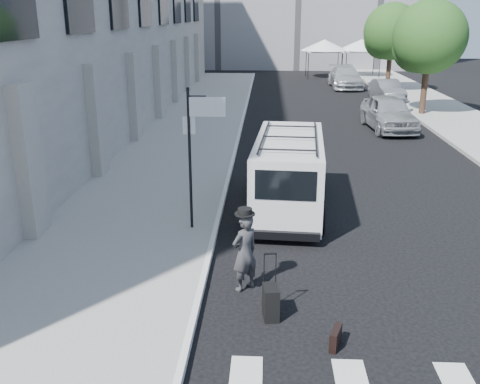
# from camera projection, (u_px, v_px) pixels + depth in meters

# --- Properties ---
(ground) EXTENTS (120.00, 120.00, 0.00)m
(ground) POSITION_uv_depth(u_px,v_px,m) (302.00, 299.00, 10.40)
(ground) COLOR black
(ground) RESTS_ON ground
(sidewalk_left) EXTENTS (4.50, 48.00, 0.15)m
(sidewalk_left) POSITION_uv_depth(u_px,v_px,m) (194.00, 127.00, 25.73)
(sidewalk_left) COLOR gray
(sidewalk_left) RESTS_ON ground
(sidewalk_right) EXTENTS (4.00, 56.00, 0.15)m
(sidewalk_right) POSITION_uv_depth(u_px,v_px,m) (448.00, 115.00, 28.87)
(sidewalk_right) COLOR gray
(sidewalk_right) RESTS_ON ground
(sign_pole) EXTENTS (1.03, 0.07, 3.50)m
(sign_pole) POSITION_uv_depth(u_px,v_px,m) (199.00, 130.00, 12.70)
(sign_pole) COLOR black
(sign_pole) RESTS_ON sidewalk_left
(tree_near) EXTENTS (3.80, 3.83, 6.03)m
(tree_near) POSITION_uv_depth(u_px,v_px,m) (427.00, 40.00, 27.85)
(tree_near) COLOR black
(tree_near) RESTS_ON ground
(tree_far) EXTENTS (3.80, 3.83, 6.03)m
(tree_far) POSITION_uv_depth(u_px,v_px,m) (390.00, 34.00, 36.38)
(tree_far) COLOR black
(tree_far) RESTS_ON ground
(tent_left) EXTENTS (4.00, 4.00, 3.20)m
(tent_left) POSITION_uv_depth(u_px,v_px,m) (324.00, 45.00, 45.33)
(tent_left) COLOR black
(tent_left) RESTS_ON ground
(tent_right) EXTENTS (4.00, 4.00, 3.20)m
(tent_right) POSITION_uv_depth(u_px,v_px,m) (361.00, 45.00, 45.64)
(tent_right) COLOR black
(tent_right) RESTS_ON ground
(businessman) EXTENTS (0.70, 0.68, 1.61)m
(businessman) POSITION_uv_depth(u_px,v_px,m) (245.00, 253.00, 10.52)
(businessman) COLOR #343436
(businessman) RESTS_ON ground
(briefcase) EXTENTS (0.26, 0.45, 0.34)m
(briefcase) POSITION_uv_depth(u_px,v_px,m) (336.00, 338.00, 8.85)
(briefcase) COLOR black
(briefcase) RESTS_ON ground
(suitcase) EXTENTS (0.33, 0.47, 1.20)m
(suitcase) POSITION_uv_depth(u_px,v_px,m) (271.00, 302.00, 9.66)
(suitcase) COLOR black
(suitcase) RESTS_ON ground
(cargo_van) EXTENTS (2.21, 5.55, 2.07)m
(cargo_van) POSITION_uv_depth(u_px,v_px,m) (289.00, 172.00, 14.88)
(cargo_van) COLOR silver
(cargo_van) RESTS_ON ground
(parked_car_a) EXTENTS (2.25, 4.88, 1.62)m
(parked_car_a) POSITION_uv_depth(u_px,v_px,m) (389.00, 113.00, 25.30)
(parked_car_a) COLOR #979B9E
(parked_car_a) RESTS_ON ground
(parked_car_b) EXTENTS (1.73, 4.13, 1.33)m
(parked_car_b) POSITION_uv_depth(u_px,v_px,m) (387.00, 90.00, 33.79)
(parked_car_b) COLOR #525559
(parked_car_b) RESTS_ON ground
(parked_car_c) EXTENTS (2.23, 5.35, 1.54)m
(parked_car_c) POSITION_uv_depth(u_px,v_px,m) (345.00, 77.00, 39.70)
(parked_car_c) COLOR #A1A5A9
(parked_car_c) RESTS_ON ground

